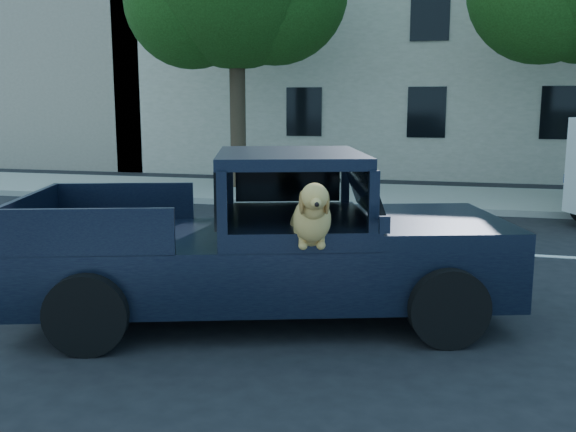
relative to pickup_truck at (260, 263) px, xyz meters
name	(u,v)px	position (x,y,z in m)	size (l,w,h in m)	color
ground	(294,302)	(0.25, 0.65, -0.66)	(120.00, 120.00, 0.00)	black
far_sidewalk	(378,196)	(0.25, 9.85, -0.58)	(60.00, 4.00, 0.15)	gray
lane_stripes	(456,251)	(2.25, 4.05, -0.65)	(21.60, 0.14, 0.01)	silver
building_main	(491,45)	(3.25, 17.15, 3.84)	(26.00, 6.00, 9.00)	beige
building_left	(42,66)	(-14.75, 17.15, 3.34)	(12.00, 6.00, 8.00)	tan
pickup_truck	(260,263)	(0.00, 0.00, 0.00)	(5.81, 3.65, 1.94)	black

